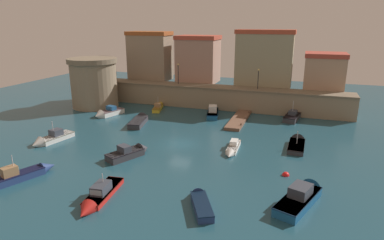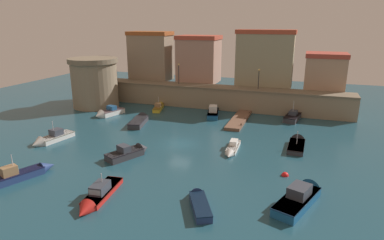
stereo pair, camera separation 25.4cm
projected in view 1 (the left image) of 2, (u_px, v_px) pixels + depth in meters
name	position (u px, v px, depth m)	size (l,w,h in m)	color
ground_plane	(180.00, 144.00, 40.69)	(102.10, 102.10, 0.00)	#1E4756
quay_wall	(219.00, 97.00, 57.25)	(43.13, 3.93, 3.73)	gray
old_town_backdrop	(222.00, 60.00, 59.59)	(38.73, 5.86, 9.60)	gray
fortress_tower	(94.00, 82.00, 57.52)	(8.38, 8.38, 8.42)	gray
pier_dock	(239.00, 120.00, 49.97)	(2.15, 10.13, 0.70)	brown
quay_lamp_0	(178.00, 71.00, 58.37)	(0.32, 0.32, 3.60)	black
quay_lamp_1	(258.00, 75.00, 54.08)	(0.32, 0.32, 3.30)	black
moored_boat_0	(213.00, 111.00, 53.22)	(2.92, 6.60, 2.10)	#195689
moored_boat_1	(24.00, 173.00, 31.65)	(3.50, 6.24, 2.89)	navy
moored_boat_2	(232.00, 149.00, 38.32)	(1.34, 5.25, 1.28)	white
moored_boat_3	(131.00, 152.00, 36.83)	(3.74, 5.42, 1.89)	#333338
moored_boat_4	(140.00, 120.00, 49.09)	(3.02, 6.52, 1.65)	#333338
moored_boat_5	(303.00, 195.00, 27.61)	(4.20, 7.29, 2.18)	#195689
moored_boat_6	(297.00, 143.00, 40.15)	(1.91, 5.97, 2.66)	#333338
moored_boat_7	(294.00, 115.00, 51.30)	(2.76, 6.29, 3.46)	#333338
moored_boat_8	(50.00, 139.00, 41.12)	(2.74, 5.87, 3.05)	silver
moored_boat_9	(98.00, 197.00, 27.56)	(2.23, 6.52, 2.51)	red
moored_boat_10	(159.00, 106.00, 56.91)	(2.62, 5.87, 2.44)	gold
moored_boat_11	(200.00, 201.00, 27.00)	(3.39, 5.05, 1.17)	navy
moored_boat_12	(107.00, 113.00, 52.68)	(3.23, 5.49, 1.91)	white
mooring_buoy_0	(286.00, 175.00, 32.35)	(0.71, 0.71, 0.71)	red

